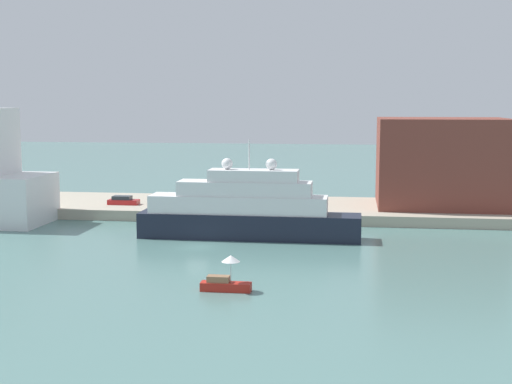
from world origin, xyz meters
name	(u,v)px	position (x,y,z in m)	size (l,w,h in m)	color
ground	(197,247)	(0.00, 0.00, 0.00)	(400.00, 400.00, 0.00)	slate
quay_dock	(234,208)	(0.00, 25.43, 0.74)	(110.00, 18.85, 1.48)	#ADA38E
large_yacht	(246,211)	(4.86, 6.04, 3.43)	(27.26, 4.56, 12.14)	black
small_motorboat	(226,279)	(6.79, -18.44, 1.08)	(4.52, 1.65, 3.26)	#B22319
harbor_building	(441,162)	(30.59, 27.49, 7.89)	(18.48, 15.53, 12.82)	brown
parked_car	(123,201)	(-16.10, 21.90, 2.04)	(4.55, 1.82, 1.29)	#B21E1E
person_figure	(157,202)	(-10.27, 19.42, 2.28)	(0.36, 0.36, 1.71)	#4C4C4C
mooring_bollard	(254,209)	(4.21, 17.15, 1.93)	(0.38, 0.38, 0.89)	black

